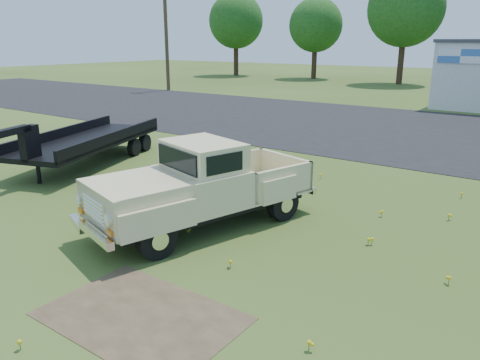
{
  "coord_description": "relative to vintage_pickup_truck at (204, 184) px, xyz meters",
  "views": [
    {
      "loc": [
        6.38,
        -7.22,
        4.05
      ],
      "look_at": [
        0.5,
        1.0,
        1.04
      ],
      "focal_mm": 35.0,
      "sensor_mm": 36.0,
      "label": 1
    }
  ],
  "objects": [
    {
      "name": "vintage_pickup_truck",
      "position": [
        0.0,
        0.0,
        0.0
      ],
      "size": [
        3.54,
        5.78,
        1.96
      ],
      "primitive_type": null,
      "rotation": [
        0.0,
        0.0,
        -0.29
      ],
      "color": "tan",
      "rests_on": "ground"
    },
    {
      "name": "utility_pole_west",
      "position": [
        -21.92,
        21.59,
        3.62
      ],
      "size": [
        1.6,
        0.3,
        9.0
      ],
      "color": "#3E2D1D",
      "rests_on": "ground"
    },
    {
      "name": "asphalt_lot",
      "position": [
        0.08,
        14.59,
        -0.98
      ],
      "size": [
        90.0,
        14.0,
        0.02
      ],
      "primitive_type": "cube",
      "color": "black",
      "rests_on": "ground"
    },
    {
      "name": "ground",
      "position": [
        0.08,
        -0.41,
        -0.98
      ],
      "size": [
        140.0,
        140.0,
        0.0
      ],
      "primitive_type": "plane",
      "color": "#354B18",
      "rests_on": "ground"
    },
    {
      "name": "treeline_b",
      "position": [
        -17.92,
        40.59,
        4.69
      ],
      "size": [
        5.76,
        5.76,
        8.57
      ],
      "color": "#382619",
      "rests_on": "ground"
    },
    {
      "name": "dirt_patch_b",
      "position": [
        -1.92,
        3.09,
        -0.98
      ],
      "size": [
        2.2,
        1.6,
        0.01
      ],
      "primitive_type": "cube",
      "color": "#463725",
      "rests_on": "ground"
    },
    {
      "name": "dirt_patch_a",
      "position": [
        1.58,
        -3.41,
        -0.98
      ],
      "size": [
        3.0,
        2.0,
        0.01
      ],
      "primitive_type": "cube",
      "color": "#463725",
      "rests_on": "ground"
    },
    {
      "name": "treeline_c",
      "position": [
        -7.92,
        39.09,
        5.95
      ],
      "size": [
        7.04,
        7.04,
        10.47
      ],
      "color": "#382619",
      "rests_on": "ground"
    },
    {
      "name": "treeline_a",
      "position": [
        -27.92,
        39.59,
        5.32
      ],
      "size": [
        6.4,
        6.4,
        9.52
      ],
      "color": "#382619",
      "rests_on": "ground"
    },
    {
      "name": "flatbed_trailer",
      "position": [
        -6.88,
        2.07,
        -0.08
      ],
      "size": [
        4.21,
        7.0,
        1.81
      ],
      "primitive_type": null,
      "rotation": [
        0.0,
        0.0,
        0.32
      ],
      "color": "black",
      "rests_on": "ground"
    }
  ]
}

